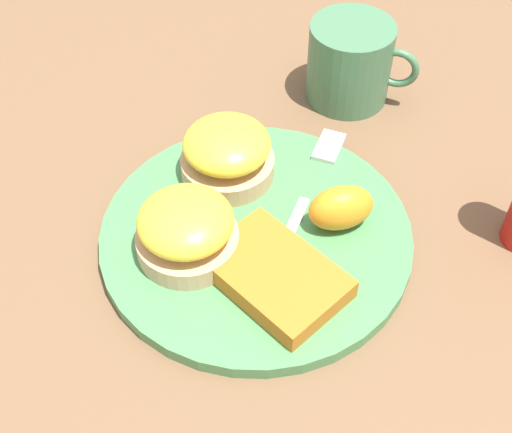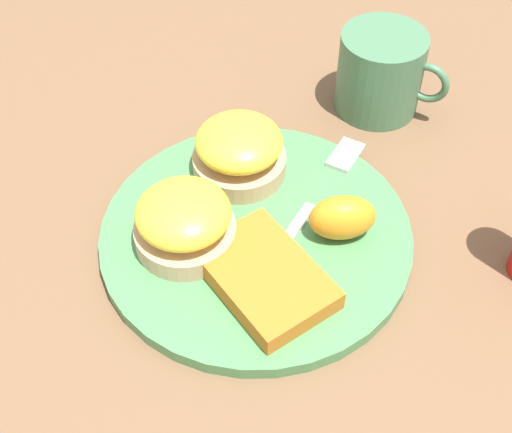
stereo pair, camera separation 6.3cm
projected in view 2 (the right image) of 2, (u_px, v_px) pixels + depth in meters
ground_plane at (256, 241)px, 0.66m from camera, size 1.10×1.10×0.00m
plate at (256, 236)px, 0.65m from camera, size 0.28×0.28×0.01m
sandwich_benedict_left at (239, 151)px, 0.68m from camera, size 0.09×0.09×0.06m
sandwich_benedict_right at (184, 222)px, 0.62m from camera, size 0.09×0.09×0.06m
hashbrown_patty at (265, 277)px, 0.60m from camera, size 0.14×0.12×0.02m
orange_wedge at (342, 218)px, 0.63m from camera, size 0.07×0.06×0.04m
fork at (315, 200)px, 0.67m from camera, size 0.03×0.21×0.00m
cup at (381, 73)px, 0.75m from camera, size 0.12×0.09×0.09m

